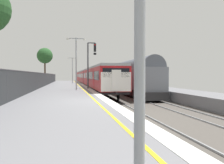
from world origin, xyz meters
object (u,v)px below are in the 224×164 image
object	(u,v)px
commuter_train_at_platform	(86,77)
platform_lamp_mid	(76,59)
background_tree_centre	(44,56)
signal_gantry	(90,60)
platform_lamp_far	(72,68)
freight_train_adjacent_track	(106,76)

from	to	relation	value
commuter_train_at_platform	platform_lamp_mid	world-z (taller)	platform_lamp_mid
commuter_train_at_platform	background_tree_centre	bearing A→B (deg)	-159.12
background_tree_centre	platform_lamp_mid	bearing A→B (deg)	-76.35
signal_gantry	platform_lamp_far	world-z (taller)	signal_gantry
platform_lamp_far	signal_gantry	bearing A→B (deg)	-84.90
freight_train_adjacent_track	platform_lamp_far	size ratio (longest dim) A/B	10.72
signal_gantry	platform_lamp_mid	size ratio (longest dim) A/B	0.98
commuter_train_at_platform	background_tree_centre	distance (m)	10.36
signal_gantry	platform_lamp_mid	world-z (taller)	platform_lamp_mid
freight_train_adjacent_track	signal_gantry	distance (m)	21.29
platform_lamp_mid	freight_train_adjacent_track	bearing A→B (deg)	72.48
signal_gantry	background_tree_centre	world-z (taller)	background_tree_centre
freight_train_adjacent_track	background_tree_centre	xyz separation A→B (m)	(-12.83, 0.09, 4.06)
freight_train_adjacent_track	platform_lamp_far	world-z (taller)	platform_lamp_far
platform_lamp_mid	commuter_train_at_platform	bearing A→B (deg)	83.01
platform_lamp_mid	platform_lamp_far	distance (m)	21.97
freight_train_adjacent_track	background_tree_centre	distance (m)	13.46
commuter_train_at_platform	background_tree_centre	xyz separation A→B (m)	(-8.82, -3.37, 4.25)
platform_lamp_far	background_tree_centre	xyz separation A→B (m)	(-5.59, 1.05, 2.40)
signal_gantry	platform_lamp_mid	bearing A→B (deg)	-125.36
commuter_train_at_platform	platform_lamp_far	xyz separation A→B (m)	(-3.23, -4.42, 1.86)
commuter_train_at_platform	freight_train_adjacent_track	world-z (taller)	freight_train_adjacent_track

